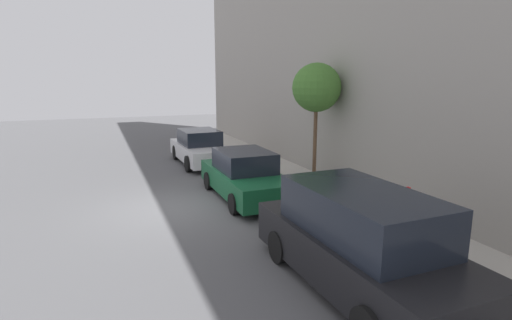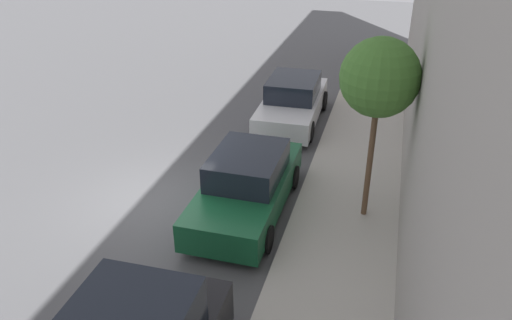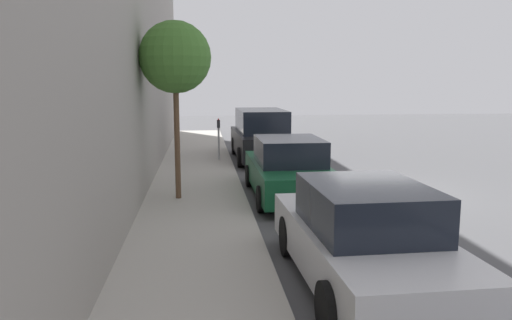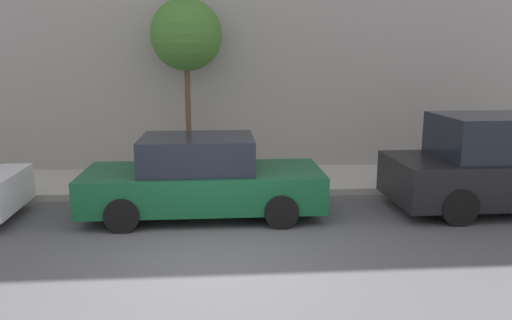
{
  "view_description": "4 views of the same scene",
  "coord_description": "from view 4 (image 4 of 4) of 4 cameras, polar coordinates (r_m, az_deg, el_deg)",
  "views": [
    {
      "loc": [
        -1.93,
        -11.55,
        3.84
      ],
      "look_at": [
        3.15,
        1.23,
        1.0
      ],
      "focal_mm": 28.0,
      "sensor_mm": 36.0,
      "label": 1
    },
    {
      "loc": [
        5.37,
        -9.61,
        6.79
      ],
      "look_at": [
        2.38,
        1.0,
        1.0
      ],
      "focal_mm": 35.0,
      "sensor_mm": 36.0,
      "label": 2
    },
    {
      "loc": [
        4.58,
        12.58,
        2.97
      ],
      "look_at": [
        3.22,
        0.31,
        1.0
      ],
      "focal_mm": 35.0,
      "sensor_mm": 36.0,
      "label": 3
    },
    {
      "loc": [
        -6.93,
        -0.09,
        3.03
      ],
      "look_at": [
        2.72,
        -0.83,
        1.0
      ],
      "focal_mm": 35.0,
      "sensor_mm": 36.0,
      "label": 4
    }
  ],
  "objects": [
    {
      "name": "sidewalk",
      "position": [
        12.03,
        -4.68,
        -2.41
      ],
      "size": [
        2.47,
        32.0,
        0.15
      ],
      "color": "#B2ADA3",
      "rests_on": "ground_plane"
    },
    {
      "name": "street_tree",
      "position": [
        12.11,
        -7.99,
        13.92
      ],
      "size": [
        1.68,
        1.68,
        4.2
      ],
      "color": "brown",
      "rests_on": "sidewalk"
    },
    {
      "name": "parking_meter_near",
      "position": [
        12.23,
        21.01,
        1.75
      ],
      "size": [
        0.11,
        0.15,
        1.47
      ],
      "color": "#ADADB2",
      "rests_on": "sidewalk"
    },
    {
      "name": "ground_plane",
      "position": [
        7.56,
        -4.81,
        -11.81
      ],
      "size": [
        60.0,
        60.0,
        0.0
      ],
      "primitive_type": "plane",
      "color": "#515154"
    },
    {
      "name": "parked_sedan_second",
      "position": [
        9.59,
        -6.19,
        -2.12
      ],
      "size": [
        1.92,
        4.5,
        1.54
      ],
      "color": "#14512D",
      "rests_on": "ground_plane"
    }
  ]
}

